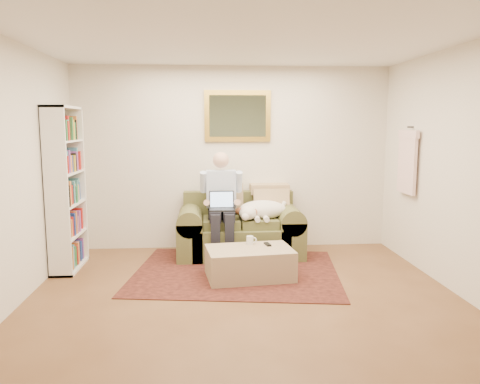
{
  "coord_description": "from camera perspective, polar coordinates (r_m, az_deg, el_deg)",
  "views": [
    {
      "loc": [
        -0.38,
        -4.21,
        1.78
      ],
      "look_at": [
        0.03,
        1.52,
        0.95
      ],
      "focal_mm": 35.0,
      "sensor_mm": 36.0,
      "label": 1
    }
  ],
  "objects": [
    {
      "name": "bookshelf",
      "position": [
        6.11,
        -20.47,
        0.36
      ],
      "size": [
        0.28,
        0.8,
        2.0
      ],
      "primitive_type": null,
      "color": "white",
      "rests_on": "room_shell"
    },
    {
      "name": "wall_mirror",
      "position": [
        6.7,
        -0.29,
        9.24
      ],
      "size": [
        0.94,
        0.04,
        0.72
      ],
      "color": "gold",
      "rests_on": "room_shell"
    },
    {
      "name": "tv_remote",
      "position": [
        5.62,
        3.38,
        -6.38
      ],
      "size": [
        0.08,
        0.16,
        0.02
      ],
      "primitive_type": "cube",
      "rotation": [
        0.0,
        0.0,
        0.19
      ],
      "color": "black",
      "rests_on": "ottoman"
    },
    {
      "name": "hanging_shirt",
      "position": [
        6.37,
        19.73,
        3.86
      ],
      "size": [
        0.06,
        0.52,
        0.9
      ],
      "primitive_type": null,
      "color": "#FDD3D1",
      "rests_on": "room_shell"
    },
    {
      "name": "coffee_mug",
      "position": [
        5.64,
        1.21,
        -5.89
      ],
      "size": [
        0.08,
        0.08,
        0.1
      ],
      "primitive_type": "cylinder",
      "color": "white",
      "rests_on": "ottoman"
    },
    {
      "name": "sofa",
      "position": [
        6.44,
        -0.02,
        -5.16
      ],
      "size": [
        1.68,
        0.86,
        1.01
      ],
      "color": "brown",
      "rests_on": "room_shell"
    },
    {
      "name": "seated_man",
      "position": [
        6.19,
        -2.25,
        -1.76
      ],
      "size": [
        0.55,
        0.79,
        1.42
      ],
      "primitive_type": null,
      "color": "#8CA4D8",
      "rests_on": "sofa"
    },
    {
      "name": "sleeping_dog",
      "position": [
        6.31,
        2.77,
        -2.16
      ],
      "size": [
        0.69,
        0.44,
        0.26
      ],
      "primitive_type": null,
      "color": "white",
      "rests_on": "sofa"
    },
    {
      "name": "room_shell",
      "position": [
        4.6,
        0.62,
        2.24
      ],
      "size": [
        4.51,
        5.0,
        2.61
      ],
      "color": "brown",
      "rests_on": "ground"
    },
    {
      "name": "laptop",
      "position": [
        6.12,
        -2.24,
        -1.55
      ],
      "size": [
        0.33,
        0.26,
        0.24
      ],
      "color": "black",
      "rests_on": "seated_man"
    },
    {
      "name": "ottoman",
      "position": [
        5.51,
        1.17,
        -8.68
      ],
      "size": [
        1.05,
        0.73,
        0.36
      ],
      "primitive_type": "cube",
      "rotation": [
        0.0,
        0.0,
        0.12
      ],
      "color": "tan",
      "rests_on": "room_shell"
    },
    {
      "name": "rug",
      "position": [
        5.77,
        -0.48,
        -9.7
      ],
      "size": [
        2.67,
        2.26,
        0.01
      ],
      "primitive_type": "cube",
      "rotation": [
        0.0,
        0.0,
        -0.14
      ],
      "color": "black",
      "rests_on": "room_shell"
    }
  ]
}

